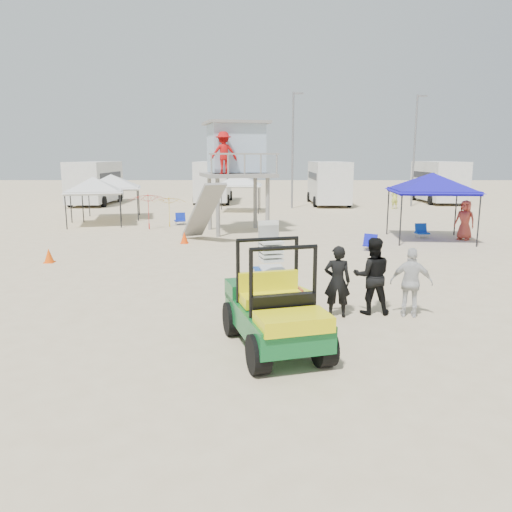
{
  "coord_description": "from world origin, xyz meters",
  "views": [
    {
      "loc": [
        0.54,
        -8.75,
        3.65
      ],
      "look_at": [
        0.5,
        3.0,
        1.3
      ],
      "focal_mm": 35.0,
      "sensor_mm": 36.0,
      "label": 1
    }
  ],
  "objects_px": {
    "lifeguard_tower": "(235,152)",
    "canopy_blue": "(433,176)",
    "surf_trailer": "(271,280)",
    "man_left": "(337,281)",
    "utility_cart": "(274,301)"
  },
  "relations": [
    {
      "from": "utility_cart",
      "to": "lifeguard_tower",
      "type": "relative_size",
      "value": 0.58
    },
    {
      "from": "man_left",
      "to": "lifeguard_tower",
      "type": "height_order",
      "value": "lifeguard_tower"
    },
    {
      "from": "utility_cart",
      "to": "lifeguard_tower",
      "type": "distance_m",
      "value": 15.67
    },
    {
      "from": "utility_cart",
      "to": "canopy_blue",
      "type": "relative_size",
      "value": 0.84
    },
    {
      "from": "man_left",
      "to": "canopy_blue",
      "type": "bearing_deg",
      "value": -111.51
    },
    {
      "from": "surf_trailer",
      "to": "lifeguard_tower",
      "type": "distance_m",
      "value": 13.43
    },
    {
      "from": "surf_trailer",
      "to": "man_left",
      "type": "relative_size",
      "value": 1.42
    },
    {
      "from": "man_left",
      "to": "canopy_blue",
      "type": "height_order",
      "value": "canopy_blue"
    },
    {
      "from": "utility_cart",
      "to": "man_left",
      "type": "height_order",
      "value": "utility_cart"
    },
    {
      "from": "surf_trailer",
      "to": "lifeguard_tower",
      "type": "height_order",
      "value": "lifeguard_tower"
    },
    {
      "from": "surf_trailer",
      "to": "canopy_blue",
      "type": "xyz_separation_m",
      "value": [
        7.28,
        10.48,
        2.03
      ]
    },
    {
      "from": "lifeguard_tower",
      "to": "canopy_blue",
      "type": "bearing_deg",
      "value": -16.24
    },
    {
      "from": "utility_cart",
      "to": "surf_trailer",
      "type": "distance_m",
      "value": 2.35
    },
    {
      "from": "utility_cart",
      "to": "canopy_blue",
      "type": "bearing_deg",
      "value": 60.39
    },
    {
      "from": "lifeguard_tower",
      "to": "canopy_blue",
      "type": "height_order",
      "value": "lifeguard_tower"
    }
  ]
}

